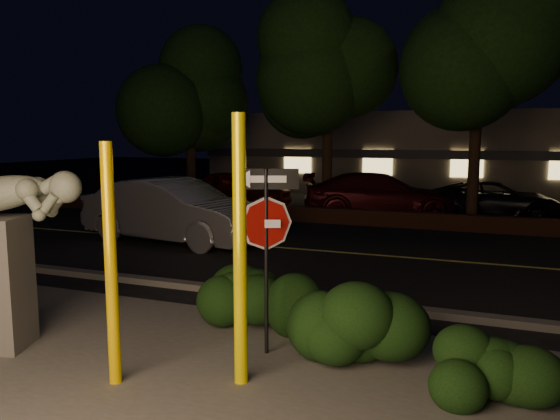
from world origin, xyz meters
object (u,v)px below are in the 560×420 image
at_px(signpost, 266,224).
at_px(parked_car_darkred, 380,195).
at_px(parked_car_red, 238,189).
at_px(yellow_pole_right, 240,252).
at_px(parked_car_dark, 494,200).
at_px(yellow_pole_left, 111,266).
at_px(silver_sedan, 174,211).

distance_m(signpost, parked_car_darkred, 12.74).
distance_m(parked_car_red, parked_car_darkred, 5.76).
relative_size(yellow_pole_right, parked_car_darkred, 0.58).
distance_m(yellow_pole_right, parked_car_dark, 15.04).
bearing_deg(yellow_pole_left, parked_car_red, 110.32).
height_order(silver_sedan, parked_car_dark, silver_sedan).
relative_size(yellow_pole_right, parked_car_dark, 0.68).
relative_size(yellow_pole_left, yellow_pole_right, 0.90).
bearing_deg(parked_car_dark, yellow_pole_right, 167.29).
bearing_deg(yellow_pole_left, signpost, 47.51).
xyz_separation_m(yellow_pole_left, parked_car_darkred, (0.35, 14.09, -0.62)).
bearing_deg(silver_sedan, parked_car_dark, -37.99).
height_order(signpost, parked_car_dark, signpost).
relative_size(silver_sedan, parked_car_dark, 1.14).
bearing_deg(parked_car_red, yellow_pole_right, -148.41).
bearing_deg(silver_sedan, yellow_pole_left, -144.58).
relative_size(yellow_pole_left, parked_car_dark, 0.61).
bearing_deg(yellow_pole_left, yellow_pole_right, 21.39).
bearing_deg(parked_car_darkred, signpost, 168.67).
height_order(parked_car_red, parked_car_darkred, parked_car_darkred).
height_order(yellow_pole_right, silver_sedan, yellow_pole_right).
xyz_separation_m(yellow_pole_right, parked_car_darkred, (-1.00, 13.56, -0.77)).
xyz_separation_m(silver_sedan, parked_car_dark, (8.01, 7.75, -0.22)).
relative_size(silver_sedan, parked_car_darkred, 0.97).
xyz_separation_m(silver_sedan, parked_car_red, (-1.47, 7.02, -0.11)).
relative_size(yellow_pole_right, signpost, 1.27).
bearing_deg(signpost, parked_car_darkred, 73.50).
bearing_deg(parked_car_dark, parked_car_darkred, 105.61).
xyz_separation_m(yellow_pole_left, silver_sedan, (-3.92, 7.54, -0.54)).
height_order(yellow_pole_right, signpost, yellow_pole_right).
bearing_deg(parked_car_dark, silver_sedan, 131.83).
bearing_deg(signpost, yellow_pole_left, -153.29).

